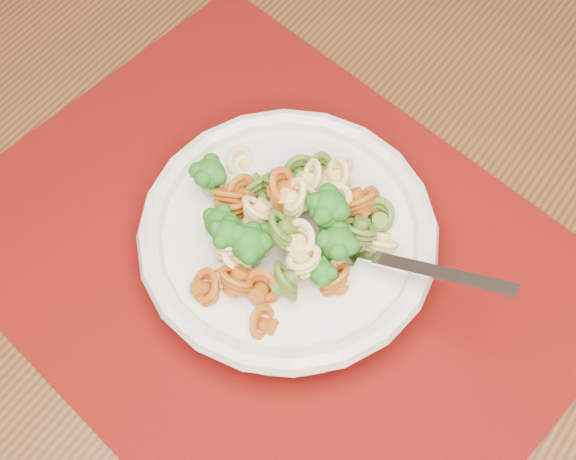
# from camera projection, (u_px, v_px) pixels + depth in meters

# --- Properties ---
(dining_table) EXTENTS (1.62, 1.33, 0.69)m
(dining_table) POSITION_uv_depth(u_px,v_px,m) (300.00, 174.00, 0.82)
(dining_table) COLOR #533517
(dining_table) RESTS_ON ground
(placemat) EXTENTS (0.62, 0.57, 0.00)m
(placemat) POSITION_uv_depth(u_px,v_px,m) (272.00, 260.00, 0.66)
(placemat) COLOR #5C0E03
(placemat) RESTS_ON dining_table
(pasta_bowl) EXTENTS (0.24, 0.24, 0.05)m
(pasta_bowl) POSITION_uv_depth(u_px,v_px,m) (288.00, 237.00, 0.64)
(pasta_bowl) COLOR beige
(pasta_bowl) RESTS_ON placemat
(pasta_broccoli_heap) EXTENTS (0.20, 0.20, 0.06)m
(pasta_broccoli_heap) POSITION_uv_depth(u_px,v_px,m) (288.00, 226.00, 0.63)
(pasta_broccoli_heap) COLOR #EDC975
(pasta_broccoli_heap) RESTS_ON pasta_bowl
(fork) EXTENTS (0.18, 0.06, 0.08)m
(fork) POSITION_uv_depth(u_px,v_px,m) (345.00, 251.00, 0.62)
(fork) COLOR silver
(fork) RESTS_ON pasta_bowl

